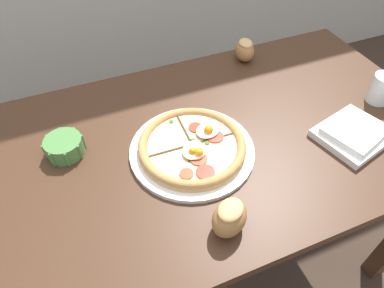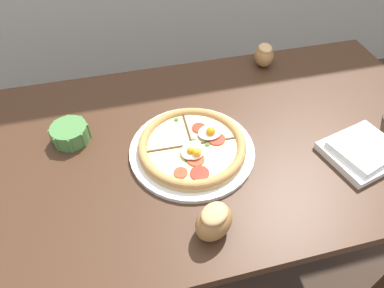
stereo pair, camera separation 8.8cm
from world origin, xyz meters
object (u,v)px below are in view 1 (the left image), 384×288
Objects in this scene: pizza at (192,147)px; bread_piece_mid at (245,50)px; napkin_folded at (354,133)px; water_glass at (381,90)px; ramekin_bowl at (64,146)px; bread_piece_near at (230,217)px; dining_table at (184,168)px.

bread_piece_mid reaches higher than pizza.
water_glass is (0.18, 0.10, 0.02)m from napkin_folded.
ramekin_bowl is at bearing 171.26° from water_glass.
napkin_folded is at bearing 15.18° from bread_piece_near.
ramekin_bowl is 0.92× the size of bread_piece_near.
ramekin_bowl is 1.20× the size of water_glass.
bread_piece_near is at bearing -89.97° from dining_table.
ramekin_bowl is at bearing 129.37° from bread_piece_near.
bread_piece_near is at bearing -160.39° from water_glass.
ramekin_bowl is (-0.31, 0.12, 0.01)m from pizza.
water_glass is (0.62, 0.22, -0.00)m from bread_piece_near.
dining_table is 15.94× the size of bread_piece_mid.
bread_piece_near is at bearing -121.22° from bread_piece_mid.
napkin_folded is at bearing -78.42° from bread_piece_mid.
ramekin_bowl is (-0.29, 0.09, 0.12)m from dining_table.
pizza is 0.60m from water_glass.
water_glass reaches higher than pizza.
pizza is 3.46× the size of bread_piece_mid.
ramekin_bowl is 0.92m from water_glass.
bread_piece_mid is (0.64, 0.21, 0.01)m from ramekin_bowl.
bread_piece_mid reaches higher than ramekin_bowl.
water_glass is (0.62, -0.05, 0.14)m from dining_table.
bread_piece_near reaches higher than ramekin_bowl.
dining_table is 0.30m from bread_piece_near.
pizza is 2.88× the size of bread_piece_near.
napkin_folded is 0.46m from bread_piece_mid.
bread_piece_near is 1.20× the size of bread_piece_mid.
ramekin_bowl is 0.48× the size of napkin_folded.
bread_piece_mid reaches higher than napkin_folded.
bread_piece_mid is (0.35, 0.57, -0.00)m from bread_piece_near.
bread_piece_near is at bearing -92.98° from pizza.
water_glass reaches higher than ramekin_bowl.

